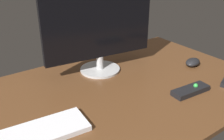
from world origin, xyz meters
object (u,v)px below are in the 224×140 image
at_px(keyboard, 18,140).
at_px(monitor, 99,23).
at_px(media_remote, 191,90).
at_px(computer_mouse, 193,62).

bearing_deg(keyboard, monitor, 35.70).
bearing_deg(monitor, keyboard, -142.51).
distance_m(monitor, keyboard, 0.63).
xyz_separation_m(monitor, keyboard, (-0.50, -0.29, -0.23)).
relative_size(monitor, media_remote, 3.04).
distance_m(computer_mouse, media_remote, 0.29).
relative_size(monitor, keyboard, 1.19).
relative_size(keyboard, computer_mouse, 4.58).
bearing_deg(monitor, computer_mouse, -21.29).
bearing_deg(media_remote, monitor, 119.43).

